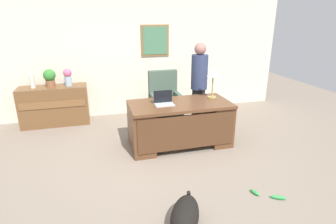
{
  "coord_description": "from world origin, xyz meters",
  "views": [
    {
      "loc": [
        -0.96,
        -3.66,
        2.2
      ],
      "look_at": [
        0.13,
        0.3,
        0.75
      ],
      "focal_mm": 29.38,
      "sensor_mm": 36.0,
      "label": 1
    }
  ],
  "objects_px": {
    "armchair": "(165,102)",
    "dog_lying": "(184,218)",
    "credenza": "(55,106)",
    "vase_with_flowers": "(68,76)",
    "desk_lamp": "(213,73)",
    "desk": "(180,123)",
    "vase_empty": "(32,81)",
    "person_standing": "(199,85)",
    "potted_plant": "(50,77)",
    "dog_toy_bone": "(255,192)",
    "laptop": "(164,101)",
    "dog_toy_plush": "(278,197)"
  },
  "relations": [
    {
      "from": "credenza",
      "to": "dog_toy_bone",
      "type": "xyz_separation_m",
      "value": [
        2.73,
        -3.3,
        -0.38
      ]
    },
    {
      "from": "credenza",
      "to": "laptop",
      "type": "distance_m",
      "value": 2.57
    },
    {
      "from": "dog_toy_plush",
      "to": "desk",
      "type": "bearing_deg",
      "value": 111.85
    },
    {
      "from": "person_standing",
      "to": "vase_empty",
      "type": "xyz_separation_m",
      "value": [
        -3.19,
        0.96,
        0.07
      ]
    },
    {
      "from": "dog_lying",
      "to": "vase_with_flowers",
      "type": "distance_m",
      "value": 3.98
    },
    {
      "from": "laptop",
      "to": "dog_toy_bone",
      "type": "distance_m",
      "value": 2.02
    },
    {
      "from": "desk_lamp",
      "to": "dog_toy_plush",
      "type": "bearing_deg",
      "value": -87.85
    },
    {
      "from": "armchair",
      "to": "desk_lamp",
      "type": "distance_m",
      "value": 1.33
    },
    {
      "from": "credenza",
      "to": "person_standing",
      "type": "bearing_deg",
      "value": -18.64
    },
    {
      "from": "person_standing",
      "to": "dog_toy_bone",
      "type": "distance_m",
      "value": 2.5
    },
    {
      "from": "armchair",
      "to": "person_standing",
      "type": "height_order",
      "value": "person_standing"
    },
    {
      "from": "credenza",
      "to": "dog_toy_bone",
      "type": "bearing_deg",
      "value": -50.42
    },
    {
      "from": "credenza",
      "to": "vase_empty",
      "type": "xyz_separation_m",
      "value": [
        -0.35,
        0.0,
        0.55
      ]
    },
    {
      "from": "dog_lying",
      "to": "potted_plant",
      "type": "xyz_separation_m",
      "value": [
        -1.66,
        3.66,
        0.86
      ]
    },
    {
      "from": "dog_lying",
      "to": "desk",
      "type": "bearing_deg",
      "value": 73.48
    },
    {
      "from": "person_standing",
      "to": "vase_empty",
      "type": "distance_m",
      "value": 3.33
    },
    {
      "from": "armchair",
      "to": "dog_lying",
      "type": "bearing_deg",
      "value": -100.93
    },
    {
      "from": "person_standing",
      "to": "desk_lamp",
      "type": "height_order",
      "value": "person_standing"
    },
    {
      "from": "desk",
      "to": "credenza",
      "type": "bearing_deg",
      "value": 143.34
    },
    {
      "from": "person_standing",
      "to": "dog_lying",
      "type": "bearing_deg",
      "value": -113.96
    },
    {
      "from": "credenza",
      "to": "dog_lying",
      "type": "xyz_separation_m",
      "value": [
        1.64,
        -3.66,
        -0.25
      ]
    },
    {
      "from": "desk",
      "to": "dog_toy_bone",
      "type": "height_order",
      "value": "desk"
    },
    {
      "from": "vase_with_flowers",
      "to": "potted_plant",
      "type": "xyz_separation_m",
      "value": [
        -0.35,
        0.0,
        0.0
      ]
    },
    {
      "from": "credenza",
      "to": "vase_with_flowers",
      "type": "bearing_deg",
      "value": 0.23
    },
    {
      "from": "laptop",
      "to": "desk_lamp",
      "type": "relative_size",
      "value": 0.55
    },
    {
      "from": "laptop",
      "to": "desk_lamp",
      "type": "height_order",
      "value": "desk_lamp"
    },
    {
      "from": "desk",
      "to": "dog_toy_bone",
      "type": "relative_size",
      "value": 12.11
    },
    {
      "from": "laptop",
      "to": "potted_plant",
      "type": "xyz_separation_m",
      "value": [
        -1.96,
        1.63,
        0.18
      ]
    },
    {
      "from": "desk",
      "to": "vase_with_flowers",
      "type": "xyz_separation_m",
      "value": [
        -1.9,
        1.66,
        0.59
      ]
    },
    {
      "from": "potted_plant",
      "to": "vase_with_flowers",
      "type": "bearing_deg",
      "value": 0.0
    },
    {
      "from": "desk_lamp",
      "to": "vase_with_flowers",
      "type": "bearing_deg",
      "value": 149.6
    },
    {
      "from": "desk",
      "to": "vase_empty",
      "type": "xyz_separation_m",
      "value": [
        -2.58,
        1.66,
        0.54
      ]
    },
    {
      "from": "dog_toy_bone",
      "to": "dog_lying",
      "type": "bearing_deg",
      "value": -161.81
    },
    {
      "from": "dog_lying",
      "to": "dog_toy_plush",
      "type": "xyz_separation_m",
      "value": [
        1.32,
        0.19,
        -0.13
      ]
    },
    {
      "from": "person_standing",
      "to": "laptop",
      "type": "distance_m",
      "value": 1.12
    },
    {
      "from": "laptop",
      "to": "dog_toy_plush",
      "type": "relative_size",
      "value": 1.67
    },
    {
      "from": "desk",
      "to": "dog_toy_plush",
      "type": "bearing_deg",
      "value": -68.15
    },
    {
      "from": "desk_lamp",
      "to": "potted_plant",
      "type": "xyz_separation_m",
      "value": [
        -2.9,
        1.5,
        -0.22
      ]
    },
    {
      "from": "vase_empty",
      "to": "potted_plant",
      "type": "distance_m",
      "value": 0.34
    },
    {
      "from": "dog_toy_bone",
      "to": "desk_lamp",
      "type": "bearing_deg",
      "value": 85.1
    },
    {
      "from": "dog_lying",
      "to": "vase_empty",
      "type": "xyz_separation_m",
      "value": [
        -1.99,
        3.66,
        0.8
      ]
    },
    {
      "from": "laptop",
      "to": "credenza",
      "type": "bearing_deg",
      "value": 140.06
    },
    {
      "from": "laptop",
      "to": "dog_toy_bone",
      "type": "height_order",
      "value": "laptop"
    },
    {
      "from": "person_standing",
      "to": "potted_plant",
      "type": "height_order",
      "value": "person_standing"
    },
    {
      "from": "credenza",
      "to": "vase_empty",
      "type": "bearing_deg",
      "value": 179.79
    },
    {
      "from": "vase_with_flowers",
      "to": "laptop",
      "type": "bearing_deg",
      "value": -45.25
    },
    {
      "from": "person_standing",
      "to": "potted_plant",
      "type": "distance_m",
      "value": 3.02
    },
    {
      "from": "desk",
      "to": "armchair",
      "type": "relative_size",
      "value": 1.55
    },
    {
      "from": "dog_toy_plush",
      "to": "vase_empty",
      "type": "bearing_deg",
      "value": 133.61
    },
    {
      "from": "desk",
      "to": "person_standing",
      "type": "bearing_deg",
      "value": 49.15
    }
  ]
}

